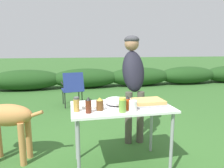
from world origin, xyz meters
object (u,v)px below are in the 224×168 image
Objects in this scene: relish_jar at (122,105)px; bbq_sauce_bottle at (88,105)px; plate_stack at (91,105)px; mixing_bowl at (115,101)px; spice_jar at (76,104)px; hot_sauce_bottle at (127,103)px; paper_cup_stack at (133,106)px; food_tray at (148,102)px; camp_chair_green_behind_table at (73,87)px; beer_bottle at (100,104)px; standing_person_in_olive_jacket at (133,75)px; folding_table at (121,112)px; dog at (3,118)px.

bbq_sauce_bottle is (-0.33, 0.04, 0.01)m from relish_jar.
mixing_bowl is (0.27, -0.01, 0.03)m from plate_stack.
spice_jar reaches higher than mixing_bowl.
hot_sauce_bottle is at bearing -31.19° from plate_stack.
relish_jar reaches higher than paper_cup_stack.
spice_jar is (-0.81, -0.10, 0.05)m from food_tray.
relish_jar is 2.92m from camp_chair_green_behind_table.
paper_cup_stack is 0.68× the size of bbq_sauce_bottle.
paper_cup_stack is 0.75× the size of relish_jar.
bbq_sauce_bottle reaches higher than camp_chair_green_behind_table.
bbq_sauce_bottle is 0.14m from spice_jar.
mixing_bowl is 2.26× the size of paper_cup_stack.
beer_bottle is 0.24m from spice_jar.
beer_bottle is 0.09× the size of standing_person_in_olive_jacket.
beer_bottle is (-0.20, -0.15, 0.02)m from mixing_bowl.
folding_table is at bearing 23.58° from beer_bottle.
plate_stack is 0.19m from beer_bottle.
folding_table is 0.14m from mixing_bowl.
beer_bottle is 2.79m from camp_chair_green_behind_table.
bbq_sauce_bottle is (-0.70, -0.17, 0.05)m from food_tray.
standing_person_in_olive_jacket reaches higher than bbq_sauce_bottle.
paper_cup_stack is 0.13× the size of camp_chair_green_behind_table.
mixing_bowl is 0.26m from relish_jar.
beer_bottle is 1.24m from dog.
mixing_bowl reaches higher than food_tray.
folding_table is 7.20× the size of hot_sauce_bottle.
standing_person_in_olive_jacket is at bearing 65.96° from relish_jar.
standing_person_in_olive_jacket is 1.88× the size of camp_chair_green_behind_table.
dog is at bearing 154.33° from beer_bottle.
mixing_bowl is 1.64× the size of hot_sauce_bottle.
folding_table is at bearing 99.11° from hot_sauce_bottle.
hot_sauce_bottle reaches higher than relish_jar.
spice_jar is at bearing 178.45° from beer_bottle.
spice_jar is at bearing -136.87° from plate_stack.
relish_jar is (-0.11, -0.00, 0.02)m from paper_cup_stack.
hot_sauce_bottle is 0.16× the size of dog.
hot_sauce_bottle is at bearing 123.49° from paper_cup_stack.
standing_person_in_olive_jacket is (0.41, 0.63, 0.21)m from mixing_bowl.
beer_bottle reaches higher than plate_stack.
beer_bottle is 0.89× the size of spice_jar.
paper_cup_stack is 0.34m from beer_bottle.
beer_bottle is at bearing 170.54° from hot_sauce_bottle.
camp_chair_green_behind_table is (-0.45, 2.87, -0.34)m from relish_jar.
bbq_sauce_bottle reaches higher than beer_bottle.
hot_sauce_bottle reaches higher than folding_table.
hot_sauce_bottle is at bearing -80.89° from folding_table.
paper_cup_stack is 0.83× the size of beer_bottle.
relish_jar is (0.01, -0.26, 0.03)m from mixing_bowl.
hot_sauce_bottle is 0.91m from standing_person_in_olive_jacket.
folding_table is 0.44m from bbq_sauce_bottle.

